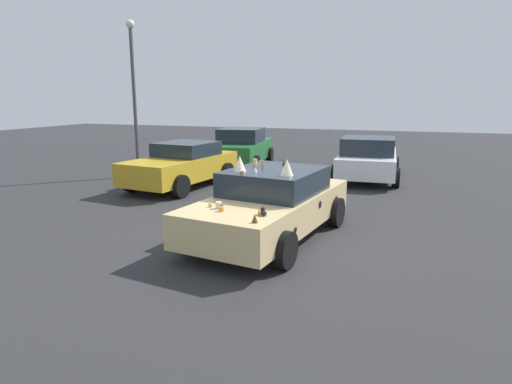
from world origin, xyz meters
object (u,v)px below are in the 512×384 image
Objects in this scene: art_car_decorated at (271,203)px; parked_sedan_behind_right at (368,158)px; lot_lamp_post at (134,86)px; parked_sedan_far_right at (242,148)px; parked_sedan_near_left at (182,165)px.

art_car_decorated reaches higher than parked_sedan_behind_right.
parked_sedan_far_right is at bearing -35.76° from lot_lamp_post.
parked_sedan_far_right is 0.85× the size of lot_lamp_post.
art_car_decorated is at bearing -161.34° from parked_sedan_far_right.
art_car_decorated is 1.07× the size of parked_sedan_behind_right.
parked_sedan_near_left is 3.47m from lot_lamp_post.
art_car_decorated is at bearing -127.39° from lot_lamp_post.
lot_lamp_post reaches higher than art_car_decorated.
parked_sedan_far_right is 1.04× the size of parked_sedan_behind_right.
art_car_decorated is 5.60m from parked_sedan_near_left.
parked_sedan_far_right is at bearing -175.30° from parked_sedan_near_left.
parked_sedan_behind_right reaches higher than parked_sedan_near_left.
lot_lamp_post is at bearing 103.84° from parked_sedan_behind_right.
parked_sedan_near_left is at bearing -114.15° from lot_lamp_post.
lot_lamp_post is (4.87, 6.38, 2.40)m from art_car_decorated.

